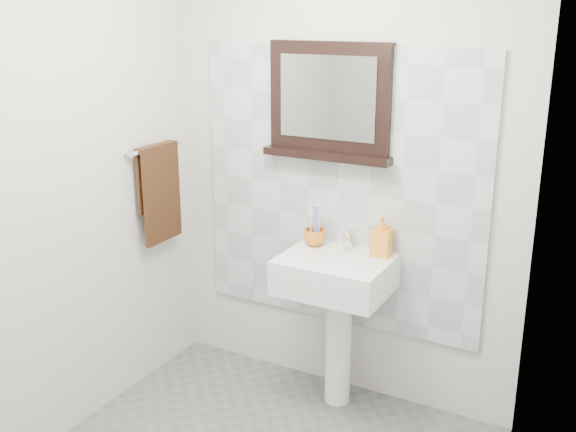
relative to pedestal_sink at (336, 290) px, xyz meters
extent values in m
cube|color=beige|center=(-0.09, 0.23, 0.57)|extent=(2.00, 0.01, 2.50)
cube|color=beige|center=(-1.09, -0.87, 0.57)|extent=(0.01, 2.20, 2.50)
cube|color=beige|center=(0.91, -0.87, 0.57)|extent=(0.01, 2.20, 2.50)
cube|color=#B5BFC4|center=(-0.09, 0.21, 0.47)|extent=(1.60, 0.02, 1.50)
cylinder|color=white|center=(0.00, 0.05, -0.34)|extent=(0.14, 0.14, 0.68)
cube|color=white|center=(0.00, -0.01, 0.09)|extent=(0.55, 0.44, 0.18)
cylinder|color=silver|center=(0.00, -0.03, 0.17)|extent=(0.32, 0.32, 0.02)
cylinder|color=#4C4C4F|center=(0.00, -0.03, 0.18)|extent=(0.04, 0.04, 0.00)
cylinder|color=silver|center=(0.00, 0.14, 0.23)|extent=(0.04, 0.04, 0.09)
cylinder|color=silver|center=(0.00, 0.09, 0.25)|extent=(0.02, 0.10, 0.02)
cube|color=silver|center=(0.00, 0.15, 0.28)|extent=(0.02, 0.07, 0.01)
imported|color=orange|center=(-0.18, 0.10, 0.23)|extent=(0.15, 0.15, 0.09)
cylinder|color=white|center=(-0.20, 0.09, 0.29)|extent=(0.01, 0.01, 0.19)
cube|color=white|center=(-0.20, 0.09, 0.39)|extent=(0.01, 0.01, 0.03)
cylinder|color=#6186DF|center=(-0.16, 0.09, 0.29)|extent=(0.01, 0.01, 0.19)
cube|color=#6186DF|center=(-0.16, 0.09, 0.39)|extent=(0.01, 0.01, 0.03)
cylinder|color=white|center=(-0.18, 0.12, 0.29)|extent=(0.01, 0.01, 0.19)
cube|color=white|center=(-0.18, 0.12, 0.39)|extent=(0.01, 0.01, 0.03)
cylinder|color=#6186DF|center=(-0.19, 0.11, 0.29)|extent=(0.01, 0.01, 0.19)
cube|color=#6186DF|center=(-0.19, 0.11, 0.39)|extent=(0.01, 0.01, 0.03)
cylinder|color=white|center=(-0.16, 0.11, 0.29)|extent=(0.01, 0.01, 0.19)
cube|color=white|center=(-0.16, 0.11, 0.39)|extent=(0.01, 0.01, 0.03)
cylinder|color=#6186DF|center=(-0.17, 0.09, 0.29)|extent=(0.01, 0.01, 0.19)
cube|color=#6186DF|center=(-0.17, 0.09, 0.39)|extent=(0.01, 0.01, 0.03)
imported|color=orange|center=(0.19, 0.13, 0.29)|extent=(0.10, 0.10, 0.21)
cube|color=black|center=(-0.15, 0.19, 0.96)|extent=(0.66, 0.06, 0.56)
cube|color=#99999E|center=(-0.15, 0.16, 0.96)|extent=(0.53, 0.01, 0.42)
cube|color=black|center=(-0.15, 0.17, 0.67)|extent=(0.70, 0.11, 0.04)
cylinder|color=silver|center=(-1.04, -0.12, 0.67)|extent=(0.03, 0.40, 0.03)
cylinder|color=silver|center=(-1.07, -0.31, 0.67)|extent=(0.05, 0.02, 0.02)
cylinder|color=silver|center=(-1.07, 0.07, 0.67)|extent=(0.05, 0.02, 0.02)
cube|color=black|center=(-1.02, -0.12, 0.40)|extent=(0.02, 0.30, 0.52)
cube|color=black|center=(-1.06, -0.12, 0.49)|extent=(0.02, 0.30, 0.34)
cube|color=black|center=(-1.04, -0.12, 0.67)|extent=(0.06, 0.30, 0.03)
camera|label=1|loc=(1.32, -2.95, 1.39)|focal=42.00mm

